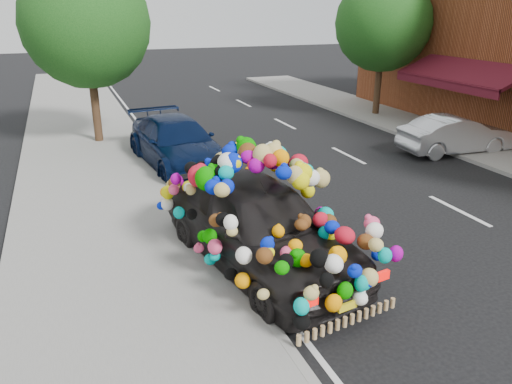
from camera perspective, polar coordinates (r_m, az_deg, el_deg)
ground at (r=10.75m, az=7.85°, el=-4.81°), size 100.00×100.00×0.00m
sidewalk at (r=9.58m, az=-15.56°, el=-8.35°), size 4.00×60.00×0.12m
kerb at (r=9.89m, az=-4.24°, el=-6.61°), size 0.15×60.00×0.13m
footpath_far at (r=17.94m, az=26.60°, el=3.76°), size 3.00×40.00×0.12m
lane_markings at (r=12.79m, az=22.14°, el=-1.96°), size 6.00×50.00×0.01m
tree_near_sidewalk at (r=17.98m, az=-18.83°, el=17.75°), size 4.20×4.20×6.13m
tree_far_b at (r=22.49m, az=14.32°, el=18.19°), size 4.00×4.00×5.90m
plush_art_car at (r=8.97m, az=0.28°, el=-1.51°), size 3.17×5.44×2.32m
navy_sedan at (r=15.21m, az=-9.03°, el=5.59°), size 2.53×5.11×1.43m
silver_hatchback at (r=17.64m, az=21.86°, el=6.09°), size 3.82×1.58×1.23m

